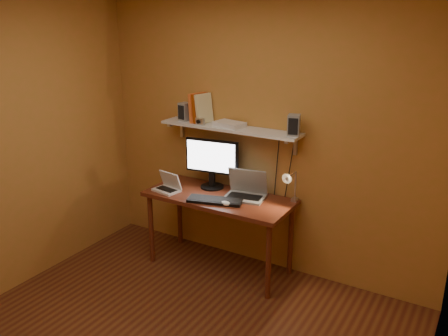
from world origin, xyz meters
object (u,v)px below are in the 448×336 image
Objects in this scene: speaker_left at (185,112)px; router at (229,124)px; monitor at (212,161)px; desk at (219,204)px; shelf_camera at (200,121)px; mouse at (226,203)px; desk_lamp at (291,183)px; keyboard at (215,201)px; speaker_right at (294,125)px; laptop at (246,190)px; wall_shelf at (230,128)px; netbook at (168,185)px.

router is at bearing 7.91° from speaker_left.
speaker_left is (-0.34, 0.04, 0.44)m from monitor.
shelf_camera is at bearing 157.38° from desk.
monitor is at bearing 138.00° from desk.
shelf_camera is (-0.45, 0.28, 0.64)m from mouse.
desk_lamp is (0.49, 0.29, 0.19)m from mouse.
keyboard is 1.32× the size of desk_lamp.
laptop is at bearing 176.38° from speaker_right.
speaker_left is at bearing 179.15° from wall_shelf.
laptop reaches higher than mouse.
netbook is at bearing 162.19° from keyboard.
mouse is at bearing -158.14° from speaker_right.
wall_shelf is 0.38m from monitor.
desk_lamp is (0.66, -0.07, -0.40)m from wall_shelf.
laptop is (0.40, -0.05, -0.20)m from monitor.
keyboard is 2.85× the size of speaker_left.
monitor reaches higher than netbook.
monitor reaches higher than desk.
router is at bearing 89.88° from desk.
speaker_right is at bearing 8.52° from speaker_left.
speaker_left is 1.15m from speaker_right.
desk is 0.80m from shelf_camera.
keyboard is at bearing -165.67° from speaker_right.
desk_lamp is 0.79m from router.
speaker_right is (0.64, -0.01, 0.11)m from wall_shelf.
speaker_right is at bearing -0.65° from wall_shelf.
keyboard is 0.12m from mouse.
monitor reaches higher than keyboard.
mouse is (0.17, -0.16, 0.10)m from desk.
desk is 0.30m from laptop.
desk is at bearing -169.19° from desk_lamp.
speaker_left reaches higher than mouse.
monitor is at bearing 51.13° from netbook.
mouse is (0.12, -0.02, 0.01)m from keyboard.
keyboard is at bearing -82.23° from wall_shelf.
monitor is (-0.17, 0.16, 0.36)m from desk.
wall_shelf reaches higher than keyboard.
netbook reaches higher than desk.
netbook is at bearing -77.61° from speaker_left.
laptop reaches higher than netbook.
wall_shelf reaches higher than laptop.
router reaches higher than netbook.
monitor is 0.42m from router.
desk is 1.00× the size of wall_shelf.
speaker_left is at bearing 176.31° from desk_lamp.
desk is at bearing -12.24° from speaker_left.
speaker_left is (-0.02, 0.33, 0.66)m from netbook.
netbook is at bearing -146.87° from wall_shelf.
laptop is 3.66× the size of shelf_camera.
monitor is 0.40m from shelf_camera.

